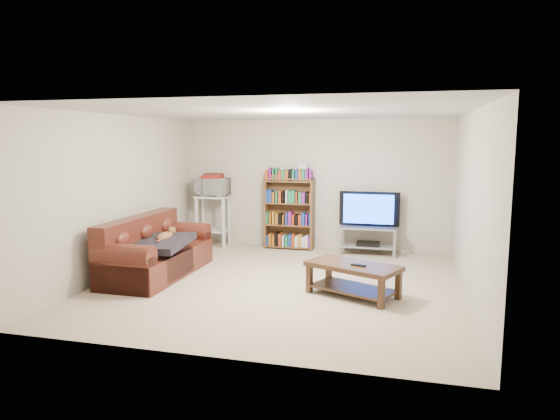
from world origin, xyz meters
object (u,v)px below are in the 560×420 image
(sofa, at_px, (153,254))
(tv_stand, at_px, (368,236))
(coffee_table, at_px, (353,274))
(bookshelf, at_px, (289,212))

(sofa, height_order, tv_stand, sofa)
(coffee_table, distance_m, bookshelf, 3.01)
(sofa, distance_m, coffee_table, 3.05)
(coffee_table, bearing_deg, tv_stand, 114.31)
(coffee_table, relative_size, tv_stand, 1.32)
(tv_stand, height_order, bookshelf, bookshelf)
(sofa, distance_m, bookshelf, 2.82)
(coffee_table, xyz_separation_m, bookshelf, (-1.48, 2.60, 0.39))
(bookshelf, bearing_deg, sofa, -124.37)
(coffee_table, bearing_deg, bookshelf, 143.84)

